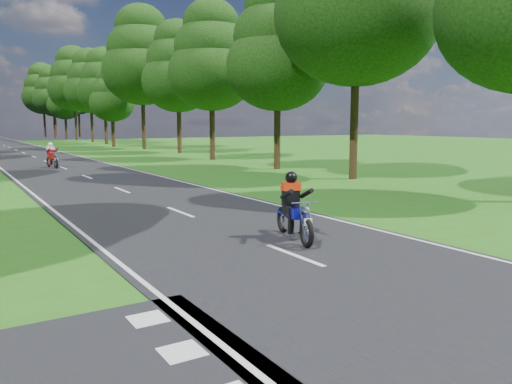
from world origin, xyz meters
TOP-DOWN VIEW (x-y plane):
  - ground at (0.00, 0.00)m, footprint 160.00×160.00m
  - main_road at (0.00, 50.00)m, footprint 7.00×140.00m
  - road_markings at (-0.14, 48.13)m, footprint 7.40×140.00m
  - treeline at (1.43, 60.06)m, footprint 40.00×115.35m
  - rider_near_blue at (0.84, 3.16)m, footprint 1.15×2.04m
  - rider_far_red at (-0.55, 26.47)m, footprint 0.82×1.93m

SIDE VIEW (x-z plane):
  - ground at x=0.00m, z-range 0.00..0.00m
  - main_road at x=0.00m, z-range 0.00..0.02m
  - road_markings at x=-0.14m, z-range 0.02..0.03m
  - rider_far_red at x=-0.55m, z-range 0.02..1.59m
  - rider_near_blue at x=0.84m, z-range 0.02..1.63m
  - treeline at x=1.43m, z-range 0.86..15.65m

